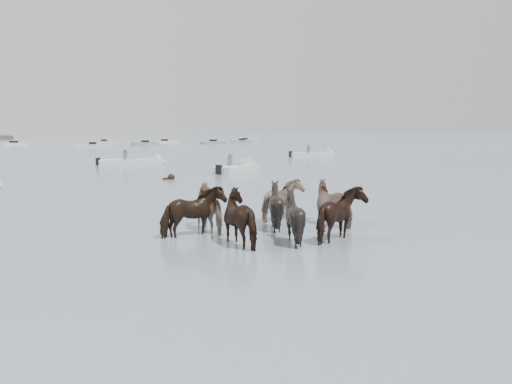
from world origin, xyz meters
TOP-DOWN VIEW (x-y plane):
  - ground at (0.00, 0.00)m, footprint 400.00×400.00m
  - pony_herd at (1.93, 2.31)m, footprint 6.75×5.16m
  - swimming_pony at (5.43, 19.42)m, footprint 0.72×0.44m
  - motorboat_c at (7.98, 32.76)m, footprint 5.87×2.29m
  - motorboat_d at (11.87, 22.53)m, footprint 5.17×4.31m
  - motorboat_e at (27.74, 34.49)m, footprint 5.27×2.90m

SIDE VIEW (x-z plane):
  - ground at x=0.00m, z-range 0.00..0.00m
  - swimming_pony at x=5.43m, z-range -0.12..0.32m
  - motorboat_c at x=7.98m, z-range -0.73..1.19m
  - motorboat_d at x=11.87m, z-range -0.73..1.19m
  - motorboat_e at x=27.74m, z-range -0.73..1.19m
  - pony_herd at x=1.93m, z-range -0.19..1.45m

